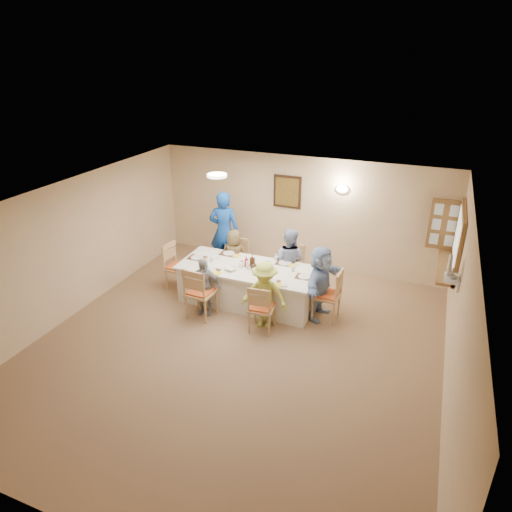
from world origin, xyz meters
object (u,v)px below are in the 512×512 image
at_px(dining_table, 248,285).
at_px(diner_right_end, 320,283).
at_px(chair_back_left, 237,260).
at_px(diner_back_left, 234,256).
at_px(diner_front_left, 204,286).
at_px(chair_front_left, 201,291).
at_px(caregiver, 224,232).
at_px(chair_back_right, 291,268).
at_px(chair_front_right, 262,307).
at_px(condiment_ketchup, 246,261).
at_px(chair_right_end, 327,294).
at_px(diner_front_right, 264,295).
at_px(desk_fan, 451,269).
at_px(diner_back_right, 289,261).
at_px(serving_hatch, 459,241).
at_px(chair_left_end, 178,267).

distance_m(dining_table, diner_right_end, 1.46).
bearing_deg(chair_back_left, diner_back_left, -86.57).
xyz_separation_m(diner_back_left, diner_front_left, (0.00, -1.36, -0.02)).
bearing_deg(chair_front_left, diner_front_left, -86.78).
bearing_deg(chair_front_left, caregiver, -73.78).
bearing_deg(chair_back_right, chair_front_right, -78.40).
bearing_deg(chair_front_left, chair_back_left, -86.78).
distance_m(chair_back_left, diner_back_left, 0.18).
height_order(chair_front_left, caregiver, caregiver).
height_order(dining_table, caregiver, caregiver).
bearing_deg(chair_back_left, caregiver, 145.56).
bearing_deg(condiment_ketchup, chair_front_right, -51.77).
bearing_deg(dining_table, chair_right_end, 0.00).
bearing_deg(diner_right_end, chair_front_right, 144.33).
xyz_separation_m(diner_front_right, condiment_ketchup, (-0.64, 0.69, 0.24)).
bearing_deg(desk_fan, chair_back_left, 163.52).
xyz_separation_m(diner_back_right, condiment_ketchup, (-0.64, -0.67, 0.17)).
distance_m(serving_hatch, diner_back_right, 3.12).
relative_size(diner_right_end, caregiver, 0.77).
height_order(chair_left_end, condiment_ketchup, same).
xyz_separation_m(chair_left_end, caregiver, (0.50, 1.15, 0.42)).
relative_size(dining_table, chair_left_end, 2.73).
bearing_deg(diner_front_left, diner_front_right, -9.61).
relative_size(chair_back_right, diner_right_end, 0.68).
bearing_deg(chair_front_left, diner_back_right, -125.81).
bearing_deg(diner_back_right, diner_right_end, 146.17).
relative_size(chair_front_left, diner_front_right, 0.82).
relative_size(serving_hatch, diner_right_end, 1.07).
xyz_separation_m(chair_left_end, diner_front_right, (2.15, -0.68, 0.14)).
relative_size(serving_hatch, chair_front_left, 1.45).
bearing_deg(chair_back_right, chair_left_end, -147.99).
xyz_separation_m(chair_right_end, diner_right_end, (-0.13, 0.00, 0.20)).
xyz_separation_m(serving_hatch, diner_back_left, (-4.20, -0.26, -0.91)).
height_order(chair_right_end, diner_front_right, diner_front_right).
bearing_deg(diner_front_right, diner_right_end, 34.23).
xyz_separation_m(chair_back_left, diner_front_right, (1.20, -1.48, 0.18)).
height_order(desk_fan, chair_front_left, desk_fan).
relative_size(serving_hatch, chair_back_right, 1.56).
bearing_deg(chair_left_end, caregiver, -18.84).
relative_size(chair_back_left, chair_left_end, 0.92).
bearing_deg(diner_back_right, desk_fan, 165.16).
xyz_separation_m(dining_table, chair_front_right, (0.60, -0.80, 0.08)).
height_order(chair_right_end, diner_back_left, diner_back_left).
bearing_deg(diner_front_right, diner_front_left, 174.56).
relative_size(diner_back_left, diner_front_left, 1.04).
bearing_deg(chair_front_left, chair_left_end, -36.88).
xyz_separation_m(chair_back_left, chair_front_right, (1.20, -1.60, 0.01)).
bearing_deg(chair_front_right, serving_hatch, -155.13).
height_order(dining_table, chair_left_end, chair_left_end).
bearing_deg(diner_right_end, diner_front_left, 118.64).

